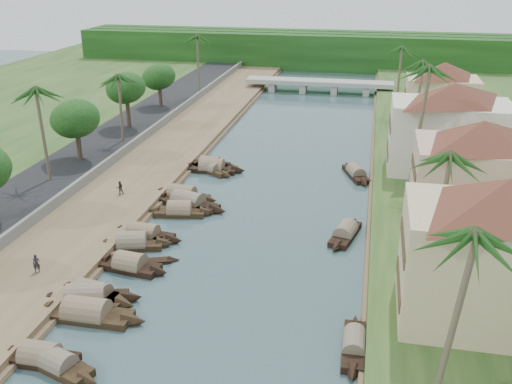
% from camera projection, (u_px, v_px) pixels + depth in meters
% --- Properties ---
extents(ground, '(220.00, 220.00, 0.00)m').
position_uv_depth(ground, '(226.00, 287.00, 44.89)').
color(ground, '#395156').
rests_on(ground, ground).
extents(left_bank, '(10.00, 180.00, 0.80)m').
position_uv_depth(left_bank, '(135.00, 179.00, 65.84)').
color(left_bank, brown).
rests_on(left_bank, ground).
extents(right_bank, '(16.00, 180.00, 1.20)m').
position_uv_depth(right_bank, '(450.00, 201.00, 59.23)').
color(right_bank, '#25431B').
rests_on(right_bank, ground).
extents(road, '(8.00, 180.00, 1.40)m').
position_uv_depth(road, '(67.00, 171.00, 67.32)').
color(road, black).
rests_on(road, ground).
extents(retaining_wall, '(0.40, 180.00, 1.10)m').
position_uv_depth(retaining_wall, '(100.00, 169.00, 66.27)').
color(retaining_wall, slate).
rests_on(retaining_wall, left_bank).
extents(treeline, '(120.00, 14.00, 8.00)m').
position_uv_depth(treeline, '(331.00, 50.00, 133.98)').
color(treeline, black).
rests_on(treeline, ground).
extents(bridge, '(28.00, 4.00, 2.40)m').
position_uv_depth(bridge, '(319.00, 84.00, 109.47)').
color(bridge, '#9C9C92').
rests_on(bridge, ground).
extents(building_near, '(14.85, 14.85, 10.20)m').
position_uv_depth(building_near, '(498.00, 251.00, 37.10)').
color(building_near, '#CEBD8A').
rests_on(building_near, right_bank).
extents(building_mid, '(14.11, 14.11, 9.70)m').
position_uv_depth(building_mid, '(477.00, 172.00, 51.51)').
color(building_mid, tan).
rests_on(building_mid, right_bank).
extents(building_far, '(15.59, 15.59, 10.20)m').
position_uv_depth(building_far, '(449.00, 127.00, 64.29)').
color(building_far, beige).
rests_on(building_far, right_bank).
extents(building_distant, '(12.62, 12.62, 9.20)m').
position_uv_depth(building_distant, '(441.00, 94.00, 82.41)').
color(building_distant, '#CEBD8A').
rests_on(building_distant, right_bank).
extents(sampan_0, '(7.35, 3.72, 1.95)m').
position_uv_depth(sampan_0, '(56.00, 363.00, 35.83)').
color(sampan_0, black).
rests_on(sampan_0, ground).
extents(sampan_1, '(6.82, 1.82, 2.05)m').
position_uv_depth(sampan_1, '(40.00, 357.00, 36.39)').
color(sampan_1, black).
rests_on(sampan_1, ground).
extents(sampan_2, '(9.28, 2.16, 2.42)m').
position_uv_depth(sampan_2, '(87.00, 313.00, 40.86)').
color(sampan_2, black).
rests_on(sampan_2, ground).
extents(sampan_3, '(8.68, 3.92, 2.28)m').
position_uv_depth(sampan_3, '(86.00, 298.00, 42.71)').
color(sampan_3, black).
rests_on(sampan_3, ground).
extents(sampan_4, '(7.85, 3.11, 2.19)m').
position_uv_depth(sampan_4, '(93.00, 295.00, 43.14)').
color(sampan_4, black).
rests_on(sampan_4, ground).
extents(sampan_5, '(7.21, 2.67, 2.25)m').
position_uv_depth(sampan_5, '(130.00, 265.00, 47.28)').
color(sampan_5, black).
rests_on(sampan_5, ground).
extents(sampan_6, '(7.67, 3.72, 2.24)m').
position_uv_depth(sampan_6, '(132.00, 244.00, 50.85)').
color(sampan_6, black).
rests_on(sampan_6, ground).
extents(sampan_7, '(8.18, 2.56, 2.15)m').
position_uv_depth(sampan_7, '(144.00, 234.00, 52.61)').
color(sampan_7, black).
rests_on(sampan_7, ground).
extents(sampan_8, '(7.25, 2.80, 2.20)m').
position_uv_depth(sampan_8, '(180.00, 211.00, 57.39)').
color(sampan_8, black).
rests_on(sampan_8, ground).
extents(sampan_9, '(9.65, 4.66, 2.39)m').
position_uv_depth(sampan_9, '(188.00, 202.00, 59.47)').
color(sampan_9, black).
rests_on(sampan_9, ground).
extents(sampan_10, '(8.49, 2.89, 2.28)m').
position_uv_depth(sampan_10, '(182.00, 195.00, 61.24)').
color(sampan_10, black).
rests_on(sampan_10, ground).
extents(sampan_11, '(8.55, 2.27, 2.42)m').
position_uv_depth(sampan_11, '(212.00, 168.00, 69.21)').
color(sampan_11, black).
rests_on(sampan_11, ground).
extents(sampan_12, '(7.16, 5.04, 1.85)m').
position_uv_depth(sampan_12, '(210.00, 169.00, 69.00)').
color(sampan_12, black).
rests_on(sampan_12, ground).
extents(sampan_13, '(7.00, 1.75, 1.95)m').
position_uv_depth(sampan_13, '(210.00, 164.00, 70.65)').
color(sampan_13, black).
rests_on(sampan_13, ground).
extents(sampan_14, '(1.57, 7.23, 1.81)m').
position_uv_depth(sampan_14, '(354.00, 345.00, 37.57)').
color(sampan_14, black).
rests_on(sampan_14, ground).
extents(sampan_15, '(3.22, 7.71, 2.05)m').
position_uv_depth(sampan_15, '(345.00, 233.00, 52.83)').
color(sampan_15, black).
rests_on(sampan_15, ground).
extents(sampan_16, '(4.25, 8.03, 1.99)m').
position_uv_depth(sampan_16, '(356.00, 173.00, 67.60)').
color(sampan_16, black).
rests_on(sampan_16, ground).
extents(canoe_1, '(5.59, 2.84, 0.91)m').
position_uv_depth(canoe_1, '(147.00, 262.00, 48.40)').
color(canoe_1, black).
rests_on(canoe_1, ground).
extents(canoe_2, '(4.55, 2.99, 0.70)m').
position_uv_depth(canoe_2, '(173.00, 194.00, 62.34)').
color(canoe_2, black).
rests_on(canoe_2, ground).
extents(palm_0, '(3.20, 3.20, 12.06)m').
position_uv_depth(palm_0, '(462.00, 236.00, 27.77)').
color(palm_0, brown).
rests_on(palm_0, ground).
extents(palm_1, '(3.20, 3.20, 10.97)m').
position_uv_depth(palm_1, '(448.00, 157.00, 42.06)').
color(palm_1, brown).
rests_on(palm_1, ground).
extents(palm_2, '(3.20, 3.20, 14.37)m').
position_uv_depth(palm_2, '(423.00, 71.00, 56.75)').
color(palm_2, brown).
rests_on(palm_2, ground).
extents(palm_3, '(3.20, 3.20, 12.14)m').
position_uv_depth(palm_3, '(421.00, 64.00, 72.72)').
color(palm_3, brown).
rests_on(palm_3, ground).
extents(palm_5, '(3.20, 3.20, 11.62)m').
position_uv_depth(palm_5, '(37.00, 91.00, 59.19)').
color(palm_5, brown).
rests_on(palm_5, ground).
extents(palm_6, '(3.20, 3.20, 10.22)m').
position_uv_depth(palm_6, '(118.00, 78.00, 73.00)').
color(palm_6, brown).
rests_on(palm_6, ground).
extents(palm_7, '(3.20, 3.20, 11.91)m').
position_uv_depth(palm_7, '(402.00, 49.00, 86.17)').
color(palm_7, brown).
rests_on(palm_7, ground).
extents(palm_8, '(3.20, 3.20, 11.68)m').
position_uv_depth(palm_8, '(197.00, 37.00, 99.22)').
color(palm_8, brown).
rests_on(palm_8, ground).
extents(tree_3, '(5.34, 5.34, 7.26)m').
position_uv_depth(tree_3, '(76.00, 119.00, 67.37)').
color(tree_3, '#4C3D2B').
rests_on(tree_3, ground).
extents(tree_4, '(5.08, 5.08, 7.75)m').
position_uv_depth(tree_4, '(126.00, 89.00, 80.51)').
color(tree_4, '#4C3D2B').
rests_on(tree_4, ground).
extents(tree_5, '(4.87, 4.87, 6.82)m').
position_uv_depth(tree_5, '(159.00, 77.00, 92.57)').
color(tree_5, '#4C3D2B').
rests_on(tree_5, ground).
extents(tree_6, '(4.94, 4.94, 7.27)m').
position_uv_depth(tree_6, '(493.00, 125.00, 65.24)').
color(tree_6, '#4C3D2B').
rests_on(tree_6, ground).
extents(person_near, '(0.67, 0.59, 1.54)m').
position_uv_depth(person_near, '(36.00, 264.00, 45.23)').
color(person_near, '#222228').
rests_on(person_near, left_bank).
extents(person_far, '(0.91, 0.89, 1.48)m').
position_uv_depth(person_far, '(120.00, 188.00, 60.26)').
color(person_far, '#2D281F').
rests_on(person_far, left_bank).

